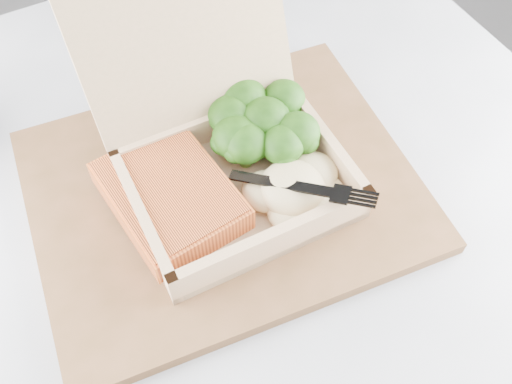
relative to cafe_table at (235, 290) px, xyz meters
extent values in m
cylinder|color=black|center=(0.00, 0.00, -0.19)|extent=(0.08, 0.08, 0.71)
cube|color=#B3B5BD|center=(0.00, 0.00, 0.18)|extent=(1.07, 1.07, 0.03)
cube|color=brown|center=(0.00, 0.02, 0.20)|extent=(0.44, 0.39, 0.02)
cube|color=tan|center=(0.01, 0.01, 0.21)|extent=(0.25, 0.22, 0.01)
cube|color=tan|center=(-0.08, -0.02, 0.23)|extent=(0.06, 0.15, 0.04)
cube|color=tan|center=(0.10, 0.04, 0.23)|extent=(0.06, 0.15, 0.04)
cube|color=tan|center=(0.03, -0.07, 0.23)|extent=(0.20, 0.07, 0.04)
cube|color=tan|center=(-0.01, 0.08, 0.23)|extent=(0.20, 0.07, 0.04)
cube|color=tan|center=(-0.02, 0.11, 0.32)|extent=(0.22, 0.13, 0.15)
cube|color=orange|center=(-0.06, 0.00, 0.23)|extent=(0.15, 0.17, 0.03)
ellipsoid|color=#CBB584|center=(0.06, -0.01, 0.24)|extent=(0.10, 0.09, 0.04)
cube|color=black|center=(0.00, 0.01, 0.25)|extent=(0.09, 0.06, 0.02)
cube|color=black|center=(0.07, -0.03, 0.25)|extent=(0.05, 0.04, 0.01)
cube|color=white|center=(-0.05, 0.22, 0.19)|extent=(0.12, 0.15, 0.00)
camera|label=1|loc=(-0.02, -0.31, 0.69)|focal=40.00mm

